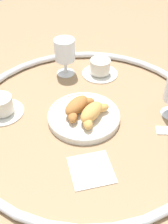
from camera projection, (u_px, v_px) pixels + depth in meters
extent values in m
plane|color=#997551|center=(87.00, 117.00, 0.90)|extent=(2.20, 2.20, 0.00)
torus|color=silver|center=(87.00, 115.00, 0.89)|extent=(0.77, 0.77, 0.02)
cylinder|color=silver|center=(84.00, 117.00, 0.89)|extent=(0.23, 0.23, 0.02)
torus|color=silver|center=(84.00, 115.00, 0.88)|extent=(0.23, 0.23, 0.01)
ellipsoid|color=#AD6B33|center=(77.00, 105.00, 0.87)|extent=(0.11, 0.07, 0.04)
ellipsoid|color=#AD6B33|center=(72.00, 117.00, 0.85)|extent=(0.05, 0.05, 0.03)
ellipsoid|color=#AD6B33|center=(88.00, 102.00, 0.90)|extent=(0.05, 0.04, 0.03)
ellipsoid|color=#D6994C|center=(92.00, 112.00, 0.85)|extent=(0.11, 0.07, 0.04)
ellipsoid|color=#D6994C|center=(88.00, 124.00, 0.82)|extent=(0.05, 0.05, 0.03)
ellipsoid|color=#D6994C|center=(102.00, 108.00, 0.88)|extent=(0.05, 0.04, 0.03)
cylinder|color=silver|center=(3.00, 112.00, 0.91)|extent=(0.14, 0.14, 0.01)
cylinder|color=silver|center=(1.00, 104.00, 0.89)|extent=(0.08, 0.08, 0.05)
cylinder|color=#937A60|center=(0.00, 99.00, 0.88)|extent=(0.07, 0.07, 0.01)
cylinder|color=silver|center=(100.00, 73.00, 1.08)|extent=(0.14, 0.14, 0.01)
cylinder|color=silver|center=(100.00, 66.00, 1.06)|extent=(0.08, 0.08, 0.05)
cylinder|color=brown|center=(100.00, 61.00, 1.05)|extent=(0.07, 0.07, 0.01)
torus|color=silver|center=(96.00, 60.00, 1.09)|extent=(0.03, 0.04, 0.04)
cylinder|color=white|center=(66.00, 73.00, 1.09)|extent=(0.07, 0.07, 0.01)
cylinder|color=white|center=(65.00, 66.00, 1.07)|extent=(0.01, 0.01, 0.05)
cylinder|color=white|center=(65.00, 50.00, 1.02)|extent=(0.08, 0.08, 0.08)
cylinder|color=gold|center=(65.00, 51.00, 1.03)|extent=(0.07, 0.07, 0.07)
cube|color=white|center=(165.00, 130.00, 0.85)|extent=(0.06, 0.06, 0.01)
cube|color=silver|center=(91.00, 169.00, 0.74)|extent=(0.15, 0.15, 0.01)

